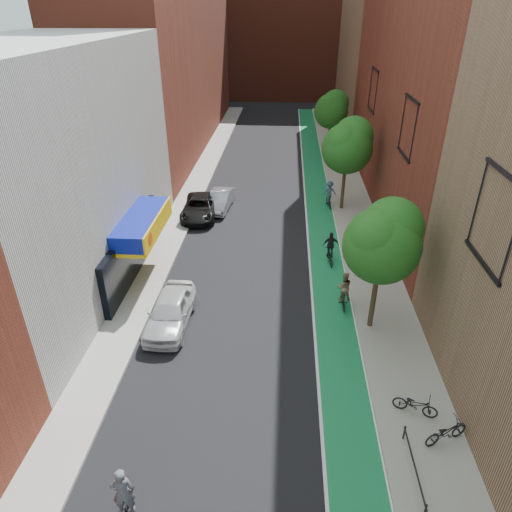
% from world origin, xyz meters
% --- Properties ---
extents(bike_lane, '(2.00, 68.00, 0.01)m').
position_xyz_m(bike_lane, '(4.00, 26.00, 0.01)').
color(bike_lane, '#147131').
rests_on(bike_lane, ground).
extents(sidewalk_left, '(2.00, 68.00, 0.15)m').
position_xyz_m(sidewalk_left, '(-6.00, 26.00, 0.07)').
color(sidewalk_left, gray).
rests_on(sidewalk_left, ground).
extents(sidewalk_right, '(3.00, 68.00, 0.15)m').
position_xyz_m(sidewalk_right, '(6.50, 26.00, 0.07)').
color(sidewalk_right, gray).
rests_on(sidewalk_right, ground).
extents(building_left_white, '(8.00, 20.00, 12.00)m').
position_xyz_m(building_left_white, '(-11.00, 14.00, 6.00)').
color(building_left_white, silver).
rests_on(building_left_white, ground).
extents(building_left_far_red, '(8.00, 36.00, 22.00)m').
position_xyz_m(building_left_far_red, '(-11.00, 42.00, 11.00)').
color(building_left_far_red, maroon).
rests_on(building_left_far_red, ground).
extents(building_right_mid_red, '(8.00, 28.00, 22.00)m').
position_xyz_m(building_right_mid_red, '(12.00, 26.00, 11.00)').
color(building_right_mid_red, maroon).
rests_on(building_right_mid_red, ground).
extents(building_right_far_tan, '(8.00, 20.00, 18.00)m').
position_xyz_m(building_right_far_tan, '(12.00, 50.00, 9.00)').
color(building_right_far_tan, '#8C6B4C').
rests_on(building_right_far_tan, ground).
extents(building_far_closure, '(30.00, 14.00, 20.00)m').
position_xyz_m(building_far_closure, '(0.00, 72.00, 10.00)').
color(building_far_closure, maroon).
rests_on(building_far_closure, ground).
extents(tree_near, '(3.40, 3.36, 6.42)m').
position_xyz_m(tree_near, '(5.65, 10.02, 4.66)').
color(tree_near, '#332619').
rests_on(tree_near, ground).
extents(tree_mid, '(3.55, 3.53, 6.74)m').
position_xyz_m(tree_mid, '(5.65, 24.02, 4.89)').
color(tree_mid, '#332619').
rests_on(tree_mid, ground).
extents(tree_far, '(3.30, 3.25, 6.21)m').
position_xyz_m(tree_far, '(5.65, 38.02, 4.50)').
color(tree_far, '#332619').
rests_on(tree_far, ground).
extents(parked_car_white, '(1.89, 4.57, 1.55)m').
position_xyz_m(parked_car_white, '(-3.79, 9.61, 0.77)').
color(parked_car_white, silver).
rests_on(parked_car_white, ground).
extents(parked_car_black, '(2.54, 5.13, 1.40)m').
position_xyz_m(parked_car_black, '(-4.60, 22.13, 0.70)').
color(parked_car_black, black).
rests_on(parked_car_black, ground).
extents(parked_car_silver, '(1.84, 4.25, 1.36)m').
position_xyz_m(parked_car_silver, '(-3.34, 23.58, 0.68)').
color(parked_car_silver, gray).
rests_on(parked_car_silver, ground).
extents(cyclist_lead, '(1.01, 1.81, 2.17)m').
position_xyz_m(cyclist_lead, '(-2.94, 0.23, 0.75)').
color(cyclist_lead, black).
rests_on(cyclist_lead, ground).
extents(cyclist_lane_near, '(0.78, 1.52, 1.92)m').
position_xyz_m(cyclist_lane_near, '(4.49, 11.68, 0.83)').
color(cyclist_lane_near, black).
rests_on(cyclist_lane_near, ground).
extents(cyclist_lane_mid, '(0.96, 1.63, 1.94)m').
position_xyz_m(cyclist_lane_mid, '(4.17, 16.07, 0.74)').
color(cyclist_lane_mid, black).
rests_on(cyclist_lane_mid, ground).
extents(cyclist_lane_far, '(1.11, 1.61, 1.96)m').
position_xyz_m(cyclist_lane_far, '(4.70, 24.59, 0.89)').
color(cyclist_lane_far, black).
rests_on(cyclist_lane_far, ground).
extents(parked_bike_near, '(1.72, 1.07, 0.85)m').
position_xyz_m(parked_bike_near, '(6.43, 4.78, 0.58)').
color(parked_bike_near, black).
rests_on(parked_bike_near, sidewalk_right).
extents(parked_bike_far, '(1.79, 1.24, 0.89)m').
position_xyz_m(parked_bike_far, '(7.19, 3.59, 0.59)').
color(parked_bike_far, black).
rests_on(parked_bike_far, sidewalk_right).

